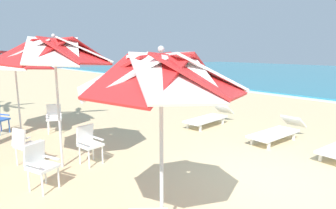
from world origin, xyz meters
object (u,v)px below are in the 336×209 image
beach_umbrella_0 (161,76)px  beach_umbrella_1 (54,52)px  sun_lounger_3 (209,117)px  plastic_chair_1 (25,144)px  beach_umbrella_2 (14,61)px  plastic_chair_5 (54,116)px  plastic_chair_3 (89,142)px  sun_lounger_2 (278,131)px  plastic_chair_2 (40,163)px

beach_umbrella_0 → beach_umbrella_1: size_ratio=0.90×
sun_lounger_3 → beach_umbrella_0: bearing=-54.0°
plastic_chair_1 → beach_umbrella_2: size_ratio=0.34×
beach_umbrella_1 → plastic_chair_5: bearing=163.9°
beach_umbrella_2 → beach_umbrella_1: bearing=0.6°
plastic_chair_3 → plastic_chair_5: size_ratio=1.00×
sun_lounger_3 → plastic_chair_3: bearing=-83.7°
beach_umbrella_0 → sun_lounger_3: beach_umbrella_0 is taller
beach_umbrella_0 → plastic_chair_5: (-6.27, 0.77, -1.71)m
beach_umbrella_2 → sun_lounger_2: bearing=44.8°
plastic_chair_1 → sun_lounger_3: size_ratio=0.39×
plastic_chair_3 → beach_umbrella_0: bearing=-8.5°
plastic_chair_1 → sun_lounger_3: bearing=87.4°
plastic_chair_2 → plastic_chair_5: (-3.68, 1.50, 0.00)m
beach_umbrella_1 → plastic_chair_3: size_ratio=3.29×
beach_umbrella_1 → sun_lounger_3: 5.62m
beach_umbrella_2 → sun_lounger_2: size_ratio=1.19×
plastic_chair_1 → plastic_chair_2: 1.36m
plastic_chair_5 → sun_lounger_2: 6.70m
beach_umbrella_1 → sun_lounger_3: bearing=93.7°
plastic_chair_2 → plastic_chair_3: same height
beach_umbrella_0 → plastic_chair_5: bearing=173.0°
beach_umbrella_1 → sun_lounger_2: (2.08, 5.32, -2.19)m
beach_umbrella_0 → plastic_chair_2: (-2.59, -0.74, -1.71)m
beach_umbrella_0 → plastic_chair_2: size_ratio=2.96×
beach_umbrella_0 → beach_umbrella_1: (-3.36, -0.08, 0.26)m
beach_umbrella_2 → plastic_chair_2: bearing=-8.7°
beach_umbrella_0 → beach_umbrella_2: beach_umbrella_2 is taller
plastic_chair_3 → plastic_chair_5: bearing=174.6°
beach_umbrella_0 → sun_lounger_3: size_ratio=1.17×
beach_umbrella_0 → sun_lounger_2: (-1.28, 5.24, -1.93)m
plastic_chair_1 → beach_umbrella_2: bearing=168.8°
plastic_chair_3 → plastic_chair_5: 3.10m
beach_umbrella_1 → plastic_chair_5: 3.62m
sun_lounger_3 → beach_umbrella_2: bearing=-119.8°
plastic_chair_3 → beach_umbrella_2: beach_umbrella_2 is taller
sun_lounger_2 → sun_lounger_3: bearing=-176.4°
beach_umbrella_2 → sun_lounger_3: beach_umbrella_2 is taller
beach_umbrella_0 → plastic_chair_1: (-3.95, -0.65, -1.71)m
beach_umbrella_0 → beach_umbrella_1: bearing=-178.7°
beach_umbrella_1 → plastic_chair_5: size_ratio=3.29×
plastic_chair_2 → beach_umbrella_2: 4.46m
plastic_chair_3 → beach_umbrella_2: bearing=-170.4°
plastic_chair_2 → sun_lounger_3: plastic_chair_2 is taller
beach_umbrella_1 → plastic_chair_2: size_ratio=3.29×
plastic_chair_3 → sun_lounger_2: plastic_chair_3 is taller
beach_umbrella_0 → plastic_chair_2: beach_umbrella_0 is taller
beach_umbrella_2 → plastic_chair_5: size_ratio=2.97×
plastic_chair_5 → sun_lounger_3: 5.04m
sun_lounger_2 → beach_umbrella_1: bearing=-111.3°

